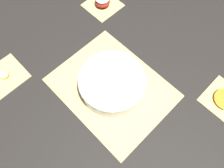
# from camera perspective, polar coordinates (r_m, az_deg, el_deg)

# --- Properties ---
(ground_plane) EXTENTS (6.00, 6.00, 0.00)m
(ground_plane) POSITION_cam_1_polar(r_m,az_deg,el_deg) (0.87, 0.00, -1.00)
(ground_plane) COLOR black
(bamboo_mat_center) EXTENTS (0.45, 0.36, 0.01)m
(bamboo_mat_center) POSITION_cam_1_polar(r_m,az_deg,el_deg) (0.87, 0.00, -0.92)
(bamboo_mat_center) COLOR #D6B775
(bamboo_mat_center) RESTS_ON ground_plane
(coaster_mat_near_left) EXTENTS (0.15, 0.15, 0.01)m
(coaster_mat_near_left) POSITION_cam_1_polar(r_m,az_deg,el_deg) (0.99, -26.16, 1.97)
(coaster_mat_near_left) COLOR #D6B775
(coaster_mat_near_left) RESTS_ON ground_plane
(coaster_mat_far_left) EXTENTS (0.15, 0.15, 0.01)m
(coaster_mat_far_left) POSITION_cam_1_polar(r_m,az_deg,el_deg) (1.12, -2.44, 19.91)
(coaster_mat_far_left) COLOR #D6B775
(coaster_mat_far_left) RESTS_ON ground_plane
(fruit_salad_bowl) EXTENTS (0.26, 0.26, 0.08)m
(fruit_salad_bowl) POSITION_cam_1_polar(r_m,az_deg,el_deg) (0.83, -0.01, 0.34)
(fruit_salad_bowl) COLOR silver
(fruit_salad_bowl) RESTS_ON bamboo_mat_center
(apple_half) EXTENTS (0.07, 0.07, 0.04)m
(apple_half) POSITION_cam_1_polar(r_m,az_deg,el_deg) (1.11, -2.49, 20.78)
(apple_half) COLOR #B72D23
(apple_half) RESTS_ON coaster_mat_far_left
(banana_coin_single) EXTENTS (0.04, 0.04, 0.01)m
(banana_coin_single) POSITION_cam_1_polar(r_m,az_deg,el_deg) (0.99, -26.34, 2.16)
(banana_coin_single) COLOR #F4EABC
(banana_coin_single) RESTS_ON coaster_mat_near_left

